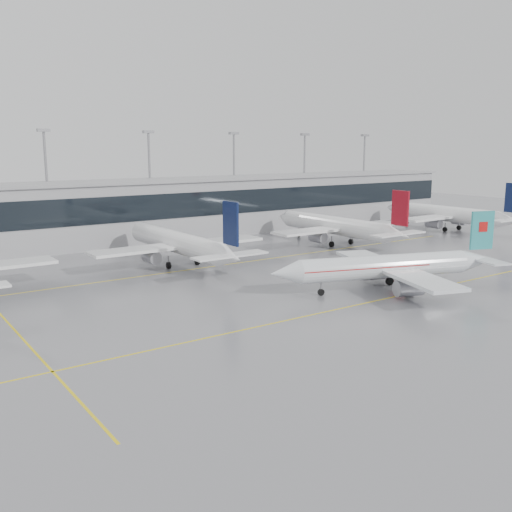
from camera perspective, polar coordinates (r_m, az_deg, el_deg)
ground at (r=66.91m, az=5.96°, el=-5.80°), size 320.00×320.00×0.00m
taxi_line_main at (r=66.91m, az=5.96°, el=-5.79°), size 120.00×0.25×0.01m
taxi_line_north at (r=90.91m, az=-6.55°, el=-1.35°), size 120.00×0.25×0.01m
taxi_line_cross at (r=67.11m, az=-23.19°, el=-6.59°), size 0.25×60.00×0.01m
terminal at (r=118.73m, az=-14.08°, el=4.19°), size 180.00×15.00×12.00m
terminal_glass at (r=111.59m, az=-12.70°, el=4.62°), size 180.00×0.20×5.00m
terminal_roof at (r=118.20m, az=-14.22°, el=7.18°), size 182.00×16.00×0.40m
light_masts at (r=123.75m, az=-15.26°, el=7.81°), size 156.40×1.00×22.60m
air_canada_jet at (r=78.95m, az=13.49°, el=-1.05°), size 32.93×26.31×10.31m
parked_jet_c at (r=93.42m, az=-7.69°, el=1.27°), size 29.64×36.96×11.72m
parked_jet_d at (r=113.66m, az=8.16°, el=2.96°), size 29.64×36.96×11.72m
parked_jet_e at (r=139.86m, az=18.70°, el=3.96°), size 29.64×36.96×11.72m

